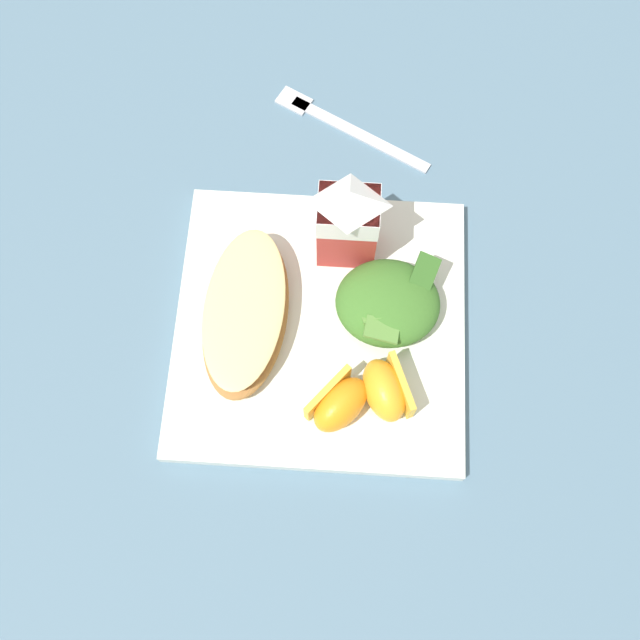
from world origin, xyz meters
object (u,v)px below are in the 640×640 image
at_px(milk_carton, 348,220).
at_px(orange_wedge_front, 339,403).
at_px(green_salad_pile, 388,303).
at_px(white_plate, 320,326).
at_px(cheesy_pizza_bread, 245,314).
at_px(metal_fork, 340,124).
at_px(orange_wedge_middle, 386,390).

bearing_deg(milk_carton, orange_wedge_front, -89.40).
bearing_deg(green_salad_pile, white_plate, -164.52).
xyz_separation_m(cheesy_pizza_bread, milk_carton, (0.09, 0.08, 0.04)).
bearing_deg(metal_fork, cheesy_pizza_bread, -107.86).
bearing_deg(orange_wedge_middle, green_salad_pile, 90.73).
xyz_separation_m(white_plate, green_salad_pile, (0.06, 0.02, 0.03)).
bearing_deg(cheesy_pizza_bread, green_salad_pile, 7.96).
distance_m(cheesy_pizza_bread, metal_fork, 0.26).
relative_size(milk_carton, orange_wedge_front, 1.59).
bearing_deg(white_plate, orange_wedge_front, -74.72).
bearing_deg(orange_wedge_middle, metal_fork, 100.62).
bearing_deg(orange_wedge_front, cheesy_pizza_bread, 138.91).
bearing_deg(orange_wedge_front, milk_carton, 90.60).
bearing_deg(orange_wedge_middle, milk_carton, 106.21).
bearing_deg(cheesy_pizza_bread, milk_carton, 42.60).
xyz_separation_m(white_plate, milk_carton, (0.02, 0.08, 0.07)).
height_order(green_salad_pile, orange_wedge_middle, green_salad_pile).
xyz_separation_m(orange_wedge_middle, metal_fork, (-0.06, 0.31, -0.03)).
xyz_separation_m(white_plate, orange_wedge_front, (0.02, -0.08, 0.03)).
height_order(white_plate, metal_fork, white_plate).
bearing_deg(white_plate, orange_wedge_middle, -46.20).
xyz_separation_m(cheesy_pizza_bread, orange_wedge_front, (0.09, -0.08, 0.00)).
bearing_deg(metal_fork, orange_wedge_front, -87.22).
xyz_separation_m(cheesy_pizza_bread, green_salad_pile, (0.13, 0.02, 0.00)).
distance_m(cheesy_pizza_bread, green_salad_pile, 0.14).
xyz_separation_m(orange_wedge_front, metal_fork, (-0.02, 0.32, -0.03)).
xyz_separation_m(green_salad_pile, milk_carton, (-0.04, 0.07, 0.04)).
height_order(green_salad_pile, milk_carton, milk_carton).
xyz_separation_m(white_plate, cheesy_pizza_bread, (-0.07, -0.00, 0.03)).
height_order(white_plate, green_salad_pile, green_salad_pile).
distance_m(green_salad_pile, metal_fork, 0.23).
distance_m(orange_wedge_front, orange_wedge_middle, 0.04).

